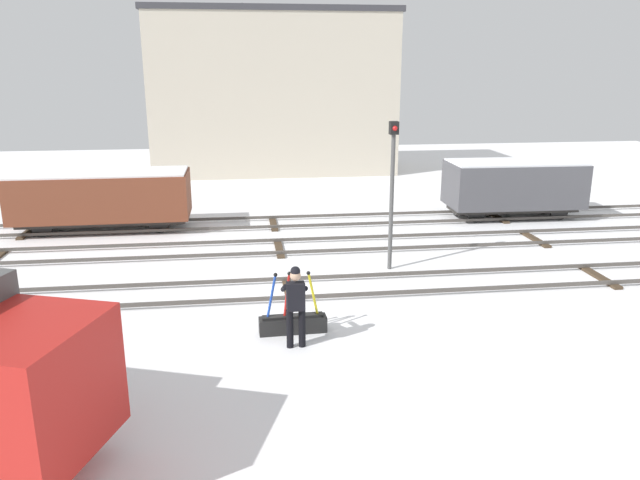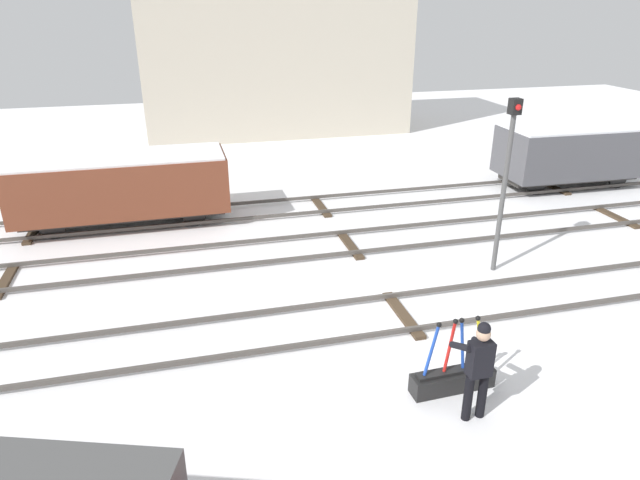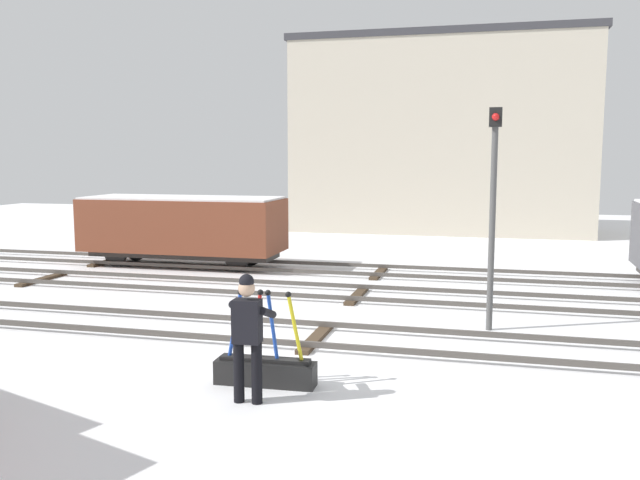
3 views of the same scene
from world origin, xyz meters
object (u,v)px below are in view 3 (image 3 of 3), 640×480
Objects in this scene: switch_lever_frame at (265,368)px; signal_post at (493,198)px; freight_car_far_end at (183,226)px; rail_worker at (248,330)px.

signal_post is (3.23, 4.10, 2.35)m from switch_lever_frame.
freight_car_far_end is (-9.24, 5.60, -1.34)m from signal_post.
switch_lever_frame is at bearing 88.24° from rail_worker.
switch_lever_frame is 0.85× the size of rail_worker.
signal_post is 10.89m from freight_car_far_end.
freight_car_far_end reaches higher than switch_lever_frame.
signal_post reaches higher than freight_car_far_end.
freight_car_far_end is (-6.02, 10.43, 0.23)m from rail_worker.
signal_post is at bearing 54.19° from rail_worker.
rail_worker is 0.42× the size of signal_post.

